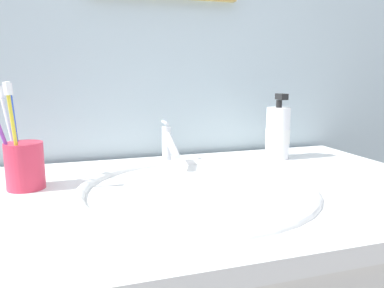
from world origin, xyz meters
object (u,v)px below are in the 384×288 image
at_px(toothbrush_cup, 25,166).
at_px(toothbrush_purple, 2,133).
at_px(faucet, 168,144).
at_px(soap_dispenser, 278,133).
at_px(toothbrush_white, 10,130).
at_px(toothbrush_yellow, 14,131).
at_px(toothbrush_blue, 15,128).

xyz_separation_m(toothbrush_cup, toothbrush_purple, (-0.04, -0.01, 0.07)).
height_order(faucet, toothbrush_cup, faucet).
xyz_separation_m(toothbrush_purple, soap_dispenser, (0.67, 0.10, -0.05)).
distance_m(faucet, toothbrush_white, 0.37).
relative_size(toothbrush_purple, toothbrush_white, 0.99).
relative_size(faucet, soap_dispenser, 0.81).
relative_size(toothbrush_cup, soap_dispenser, 0.53).
height_order(toothbrush_cup, toothbrush_white, toothbrush_white).
bearing_deg(toothbrush_yellow, toothbrush_purple, 143.98).
bearing_deg(faucet, toothbrush_white, -167.46).
height_order(toothbrush_cup, toothbrush_purple, toothbrush_purple).
height_order(toothbrush_blue, toothbrush_yellow, toothbrush_yellow).
xyz_separation_m(toothbrush_blue, soap_dispenser, (0.65, 0.07, -0.05)).
height_order(toothbrush_blue, soap_dispenser, toothbrush_blue).
distance_m(toothbrush_blue, toothbrush_yellow, 0.05).
xyz_separation_m(toothbrush_white, soap_dispenser, (0.66, 0.06, -0.05)).
bearing_deg(toothbrush_yellow, toothbrush_cup, 69.64).
bearing_deg(toothbrush_white, toothbrush_cup, -49.97).
height_order(toothbrush_cup, toothbrush_blue, toothbrush_blue).
height_order(faucet, toothbrush_blue, toothbrush_blue).
distance_m(toothbrush_cup, soap_dispenser, 0.64).
bearing_deg(toothbrush_purple, toothbrush_blue, 58.13).
height_order(toothbrush_cup, soap_dispenser, soap_dispenser).
height_order(toothbrush_purple, toothbrush_white, toothbrush_white).
distance_m(faucet, toothbrush_cup, 0.34).
height_order(toothbrush_yellow, toothbrush_white, toothbrush_yellow).
xyz_separation_m(toothbrush_purple, toothbrush_yellow, (0.02, -0.02, 0.01)).
xyz_separation_m(toothbrush_purple, toothbrush_white, (0.01, 0.04, 0.00)).
relative_size(toothbrush_blue, toothbrush_yellow, 0.98).
relative_size(faucet, toothbrush_yellow, 0.69).
relative_size(toothbrush_yellow, soap_dispenser, 1.18).
relative_size(toothbrush_white, soap_dispenser, 1.13).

